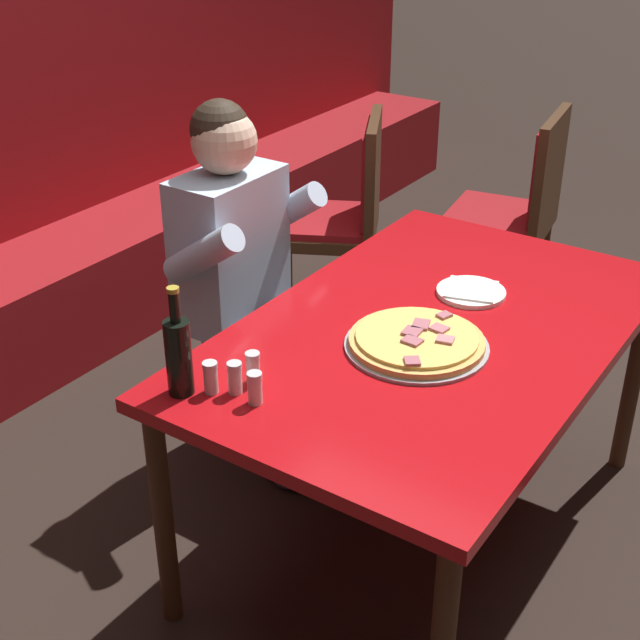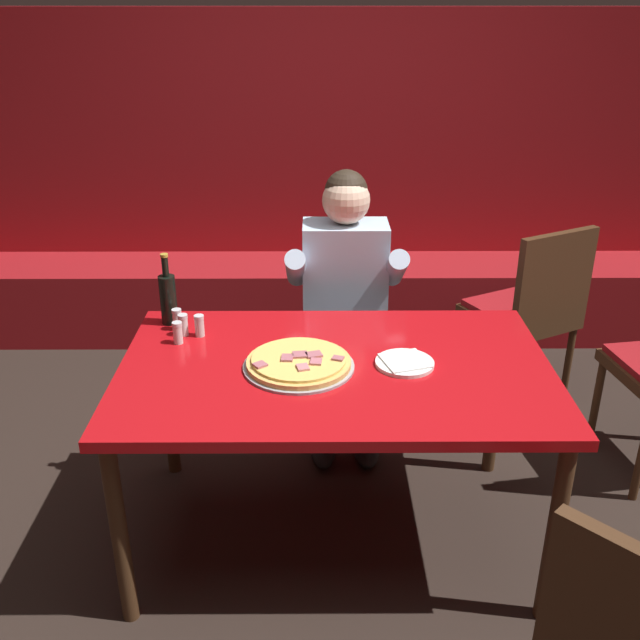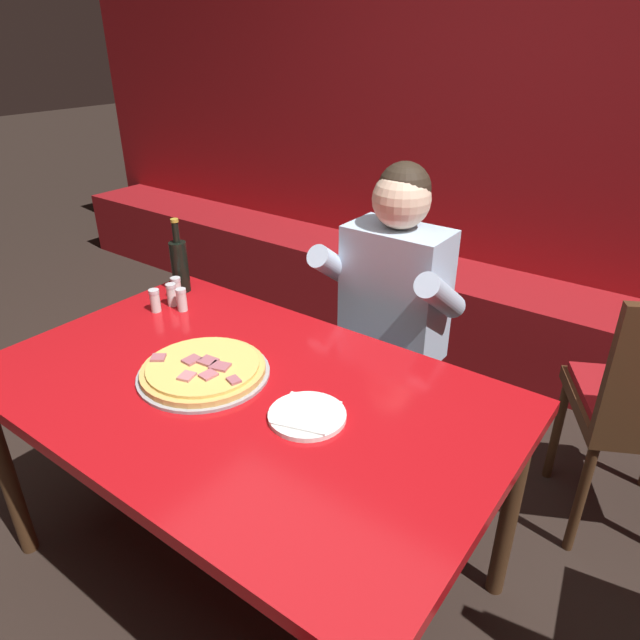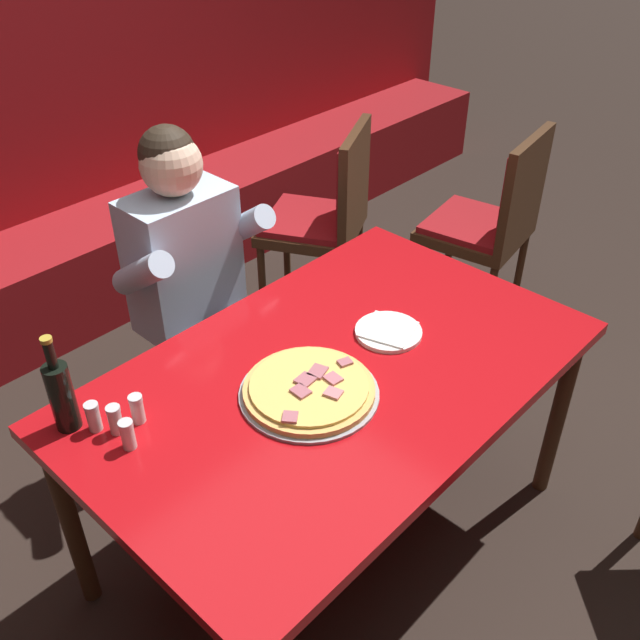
# 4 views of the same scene
# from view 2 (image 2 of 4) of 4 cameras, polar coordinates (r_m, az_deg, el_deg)

# --- Properties ---
(ground_plane) EXTENTS (24.00, 24.00, 0.00)m
(ground_plane) POSITION_cam_2_polar(r_m,az_deg,el_deg) (2.97, 1.10, -16.60)
(ground_plane) COLOR black
(booth_wall_panel) EXTENTS (6.80, 0.16, 1.90)m
(booth_wall_panel) POSITION_cam_2_polar(r_m,az_deg,el_deg) (4.53, 0.56, 11.72)
(booth_wall_panel) COLOR maroon
(booth_wall_panel) RESTS_ON ground_plane
(booth_bench) EXTENTS (6.46, 0.48, 0.46)m
(booth_bench) POSITION_cam_2_polar(r_m,az_deg,el_deg) (4.45, 0.58, 1.71)
(booth_bench) COLOR maroon
(booth_bench) RESTS_ON ground_plane
(main_dining_table) EXTENTS (1.54, 0.96, 0.76)m
(main_dining_table) POSITION_cam_2_polar(r_m,az_deg,el_deg) (2.57, 1.22, -5.00)
(main_dining_table) COLOR #422816
(main_dining_table) RESTS_ON ground_plane
(pizza) EXTENTS (0.39, 0.39, 0.05)m
(pizza) POSITION_cam_2_polar(r_m,az_deg,el_deg) (2.51, -1.71, -3.45)
(pizza) COLOR #9E9EA3
(pizza) RESTS_ON main_dining_table
(plate_white_paper) EXTENTS (0.21, 0.21, 0.02)m
(plate_white_paper) POSITION_cam_2_polar(r_m,az_deg,el_deg) (2.55, 6.79, -3.41)
(plate_white_paper) COLOR white
(plate_white_paper) RESTS_ON main_dining_table
(beer_bottle) EXTENTS (0.07, 0.07, 0.29)m
(beer_bottle) POSITION_cam_2_polar(r_m,az_deg,el_deg) (2.88, -12.06, 1.77)
(beer_bottle) COLOR black
(beer_bottle) RESTS_ON main_dining_table
(shaker_oregano) EXTENTS (0.04, 0.04, 0.09)m
(shaker_oregano) POSITION_cam_2_polar(r_m,az_deg,el_deg) (2.84, -11.35, -0.03)
(shaker_oregano) COLOR silver
(shaker_oregano) RESTS_ON main_dining_table
(shaker_black_pepper) EXTENTS (0.04, 0.04, 0.09)m
(shaker_black_pepper) POSITION_cam_2_polar(r_m,az_deg,el_deg) (2.77, -9.61, -0.53)
(shaker_black_pepper) COLOR silver
(shaker_black_pepper) RESTS_ON main_dining_table
(shaker_red_pepper_flakes) EXTENTS (0.04, 0.04, 0.09)m
(shaker_red_pepper_flakes) POSITION_cam_2_polar(r_m,az_deg,el_deg) (2.79, -10.87, -0.46)
(shaker_red_pepper_flakes) COLOR silver
(shaker_red_pepper_flakes) RESTS_ON main_dining_table
(shaker_parmesan) EXTENTS (0.04, 0.04, 0.09)m
(shaker_parmesan) POSITION_cam_2_polar(r_m,az_deg,el_deg) (2.73, -11.31, -1.08)
(shaker_parmesan) COLOR silver
(shaker_parmesan) RESTS_ON main_dining_table
(diner_seated_blue_shirt) EXTENTS (0.53, 0.53, 1.27)m
(diner_seated_blue_shirt) POSITION_cam_2_polar(r_m,az_deg,el_deg) (3.20, 2.04, 1.54)
(diner_seated_blue_shirt) COLOR black
(diner_seated_blue_shirt) RESTS_ON ground_plane
(dining_chair_far_left) EXTENTS (0.59, 0.59, 0.99)m
(dining_chair_far_left) POSITION_cam_2_polar(r_m,az_deg,el_deg) (3.60, 16.54, 1.15)
(dining_chair_far_left) COLOR #422816
(dining_chair_far_left) RESTS_ON ground_plane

